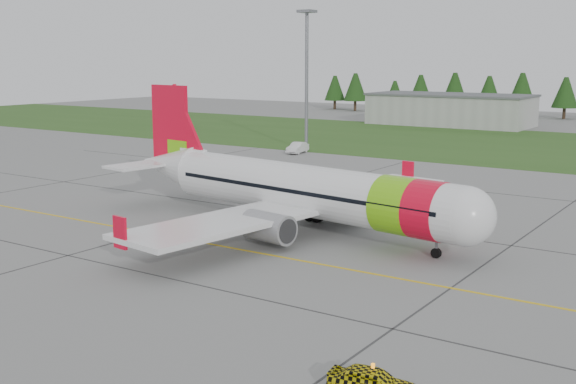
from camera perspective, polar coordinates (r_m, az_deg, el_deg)
The scene contains 8 objects.
ground at distance 42.79m, azimuth -4.01°, elevation -8.04°, with size 320.00×320.00×0.00m, color gray.
aircraft at distance 57.55m, azimuth 1.00°, elevation 0.13°, with size 36.68×34.13×11.15m.
follow_me_car at distance 30.00m, azimuth 6.75°, elevation -12.60°, with size 1.51×1.27×3.74m, color yellow.
service_van at distance 104.59m, azimuth 0.76°, elevation 4.39°, with size 1.67×1.58×4.80m, color silver.
grass_strip at distance 117.46m, azimuth 21.33°, elevation 3.18°, with size 320.00×50.00×0.03m, color #30561E.
taxi_guideline at distance 49.05m, azimuth 1.75°, elevation -5.57°, with size 120.00×0.25×0.02m, color gold.
hangar_west at distance 152.60m, azimuth 12.69°, elevation 6.31°, with size 32.00×14.00×6.00m, color #A8A8A3.
floodlight_mast at distance 106.54m, azimuth 1.48°, elevation 8.60°, with size 0.50×0.50×20.00m, color slate.
Camera 1 is at (24.96, -31.96, 13.63)m, focal length 45.00 mm.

